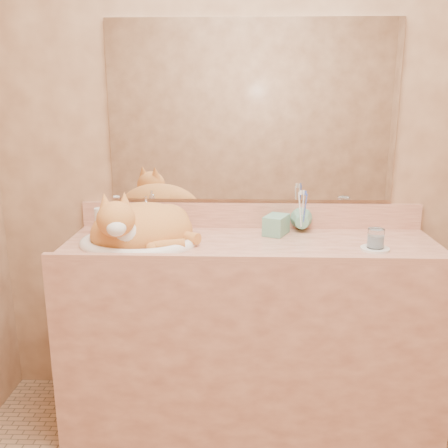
{
  "coord_description": "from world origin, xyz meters",
  "views": [
    {
      "loc": [
        -0.05,
        -1.32,
        1.46
      ],
      "look_at": [
        -0.12,
        0.7,
        0.94
      ],
      "focal_mm": 40.0,
      "sensor_mm": 36.0,
      "label": 1
    }
  ],
  "objects_px": {
    "vanity_counter": "(250,334)",
    "sink_basin": "(138,226)",
    "toothbrush_cup": "(302,224)",
    "water_glass": "(376,238)",
    "cat": "(140,226)",
    "soap_dispenser": "(271,216)"
  },
  "relations": [
    {
      "from": "vanity_counter",
      "to": "toothbrush_cup",
      "type": "distance_m",
      "value": 0.55
    },
    {
      "from": "sink_basin",
      "to": "soap_dispenser",
      "type": "xyz_separation_m",
      "value": [
        0.57,
        0.11,
        0.02
      ]
    },
    {
      "from": "soap_dispenser",
      "to": "water_glass",
      "type": "xyz_separation_m",
      "value": [
        0.42,
        -0.16,
        -0.05
      ]
    },
    {
      "from": "vanity_counter",
      "to": "water_glass",
      "type": "bearing_deg",
      "value": -8.7
    },
    {
      "from": "water_glass",
      "to": "toothbrush_cup",
      "type": "bearing_deg",
      "value": 138.88
    },
    {
      "from": "toothbrush_cup",
      "to": "vanity_counter",
      "type": "bearing_deg",
      "value": -145.61
    },
    {
      "from": "vanity_counter",
      "to": "cat",
      "type": "xyz_separation_m",
      "value": [
        -0.47,
        -0.01,
        0.5
      ]
    },
    {
      "from": "sink_basin",
      "to": "toothbrush_cup",
      "type": "distance_m",
      "value": 0.74
    },
    {
      "from": "vanity_counter",
      "to": "sink_basin",
      "type": "relative_size",
      "value": 3.29
    },
    {
      "from": "vanity_counter",
      "to": "water_glass",
      "type": "xyz_separation_m",
      "value": [
        0.5,
        -0.08,
        0.47
      ]
    },
    {
      "from": "cat",
      "to": "soap_dispenser",
      "type": "xyz_separation_m",
      "value": [
        0.56,
        0.1,
        0.02
      ]
    },
    {
      "from": "sink_basin",
      "to": "water_glass",
      "type": "xyz_separation_m",
      "value": [
        0.98,
        -0.06,
        -0.03
      ]
    },
    {
      "from": "cat",
      "to": "vanity_counter",
      "type": "bearing_deg",
      "value": -20.9
    },
    {
      "from": "cat",
      "to": "toothbrush_cup",
      "type": "distance_m",
      "value": 0.73
    },
    {
      "from": "toothbrush_cup",
      "to": "water_glass",
      "type": "height_order",
      "value": "toothbrush_cup"
    },
    {
      "from": "soap_dispenser",
      "to": "water_glass",
      "type": "height_order",
      "value": "soap_dispenser"
    },
    {
      "from": "sink_basin",
      "to": "cat",
      "type": "relative_size",
      "value": 1.09
    },
    {
      "from": "cat",
      "to": "soap_dispenser",
      "type": "relative_size",
      "value": 2.27
    },
    {
      "from": "cat",
      "to": "soap_dispenser",
      "type": "height_order",
      "value": "cat"
    },
    {
      "from": "sink_basin",
      "to": "toothbrush_cup",
      "type": "xyz_separation_m",
      "value": [
        0.71,
        0.18,
        -0.03
      ]
    },
    {
      "from": "toothbrush_cup",
      "to": "soap_dispenser",
      "type": "bearing_deg",
      "value": -153.27
    },
    {
      "from": "cat",
      "to": "soap_dispenser",
      "type": "bearing_deg",
      "value": -12.45
    }
  ]
}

